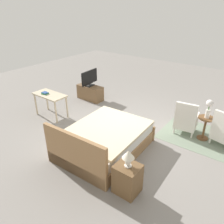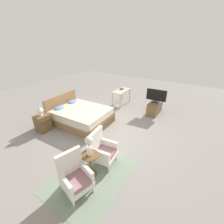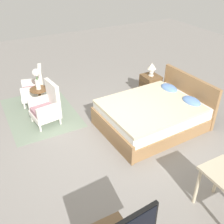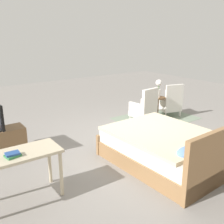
{
  "view_description": "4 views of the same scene",
  "coord_description": "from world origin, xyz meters",
  "px_view_note": "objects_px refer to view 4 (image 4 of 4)",
  "views": [
    {
      "loc": [
        -2.84,
        4.41,
        3.15
      ],
      "look_at": [
        0.26,
        0.29,
        0.56
      ],
      "focal_mm": 35.0,
      "sensor_mm": 36.0,
      "label": 1
    },
    {
      "loc": [
        -3.75,
        -2.6,
        2.93
      ],
      "look_at": [
        0.28,
        -0.01,
        0.58
      ],
      "focal_mm": 24.0,
      "sensor_mm": 36.0,
      "label": 2
    },
    {
      "loc": [
        3.52,
        -1.83,
        3.29
      ],
      "look_at": [
        0.11,
        0.01,
        0.85
      ],
      "focal_mm": 42.0,
      "sensor_mm": 36.0,
      "label": 3
    },
    {
      "loc": [
        3.11,
        4.05,
        2.26
      ],
      "look_at": [
        0.23,
        0.01,
        0.76
      ],
      "focal_mm": 42.0,
      "sensor_mm": 36.0,
      "label": 4
    }
  ],
  "objects_px": {
    "bed": "(168,148)",
    "vanity_desk": "(21,160)",
    "book_stack": "(13,155)",
    "armchair_by_window_right": "(145,108)",
    "flower_vase": "(159,86)",
    "side_table": "(158,105)",
    "armchair_by_window_left": "(170,103)"
  },
  "relations": [
    {
      "from": "armchair_by_window_left",
      "to": "side_table",
      "type": "relative_size",
      "value": 1.51
    },
    {
      "from": "vanity_desk",
      "to": "book_stack",
      "type": "height_order",
      "value": "book_stack"
    },
    {
      "from": "armchair_by_window_right",
      "to": "book_stack",
      "type": "distance_m",
      "value": 4.08
    },
    {
      "from": "armchair_by_window_left",
      "to": "flower_vase",
      "type": "height_order",
      "value": "flower_vase"
    },
    {
      "from": "bed",
      "to": "vanity_desk",
      "type": "relative_size",
      "value": 2.06
    },
    {
      "from": "vanity_desk",
      "to": "book_stack",
      "type": "distance_m",
      "value": 0.19
    },
    {
      "from": "armchair_by_window_left",
      "to": "armchair_by_window_right",
      "type": "height_order",
      "value": "same"
    },
    {
      "from": "bed",
      "to": "armchair_by_window_right",
      "type": "distance_m",
      "value": 2.29
    },
    {
      "from": "bed",
      "to": "vanity_desk",
      "type": "height_order",
      "value": "bed"
    },
    {
      "from": "armchair_by_window_right",
      "to": "side_table",
      "type": "relative_size",
      "value": 1.51
    },
    {
      "from": "vanity_desk",
      "to": "armchair_by_window_right",
      "type": "bearing_deg",
      "value": -157.44
    },
    {
      "from": "side_table",
      "to": "book_stack",
      "type": "relative_size",
      "value": 2.93
    },
    {
      "from": "side_table",
      "to": "book_stack",
      "type": "height_order",
      "value": "book_stack"
    },
    {
      "from": "bed",
      "to": "flower_vase",
      "type": "height_order",
      "value": "flower_vase"
    },
    {
      "from": "flower_vase",
      "to": "book_stack",
      "type": "bearing_deg",
      "value": 20.54
    },
    {
      "from": "flower_vase",
      "to": "vanity_desk",
      "type": "xyz_separation_m",
      "value": [
        4.11,
        1.52,
        -0.29
      ]
    },
    {
      "from": "armchair_by_window_left",
      "to": "side_table",
      "type": "height_order",
      "value": "armchair_by_window_left"
    },
    {
      "from": "bed",
      "to": "vanity_desk",
      "type": "bearing_deg",
      "value": -10.18
    },
    {
      "from": "bed",
      "to": "armchair_by_window_right",
      "type": "relative_size",
      "value": 2.33
    },
    {
      "from": "side_table",
      "to": "armchair_by_window_left",
      "type": "bearing_deg",
      "value": 178.7
    },
    {
      "from": "bed",
      "to": "vanity_desk",
      "type": "xyz_separation_m",
      "value": [
        2.41,
        -0.43,
        0.32
      ]
    },
    {
      "from": "armchair_by_window_right",
      "to": "vanity_desk",
      "type": "bearing_deg",
      "value": 22.56
    },
    {
      "from": "armchair_by_window_left",
      "to": "vanity_desk",
      "type": "xyz_separation_m",
      "value": [
        4.59,
        1.51,
        0.23
      ]
    },
    {
      "from": "flower_vase",
      "to": "armchair_by_window_right",
      "type": "bearing_deg",
      "value": 1.46
    },
    {
      "from": "bed",
      "to": "flower_vase",
      "type": "relative_size",
      "value": 4.5
    },
    {
      "from": "armchair_by_window_left",
      "to": "vanity_desk",
      "type": "relative_size",
      "value": 0.88
    },
    {
      "from": "armchair_by_window_left",
      "to": "flower_vase",
      "type": "relative_size",
      "value": 1.93
    },
    {
      "from": "flower_vase",
      "to": "armchair_by_window_left",
      "type": "bearing_deg",
      "value": 178.7
    },
    {
      "from": "bed",
      "to": "book_stack",
      "type": "relative_size",
      "value": 10.31
    },
    {
      "from": "bed",
      "to": "armchair_by_window_right",
      "type": "bearing_deg",
      "value": -122.06
    },
    {
      "from": "bed",
      "to": "side_table",
      "type": "relative_size",
      "value": 3.52
    },
    {
      "from": "side_table",
      "to": "vanity_desk",
      "type": "relative_size",
      "value": 0.59
    }
  ]
}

